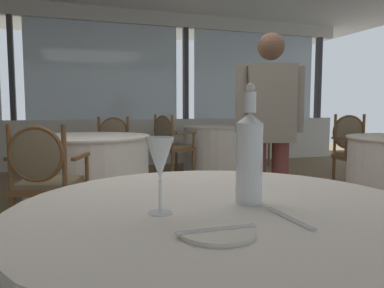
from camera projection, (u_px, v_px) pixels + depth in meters
name	position (u px, v px, depth m)	size (l,w,h in m)	color
ground_plane	(160.00, 248.00, 2.73)	(14.29, 14.29, 0.00)	#756047
window_wall_far	(106.00, 104.00, 6.52)	(9.57, 0.14, 2.80)	beige
side_plate	(217.00, 232.00, 0.82)	(0.17, 0.17, 0.01)	silver
butter_knife	(217.00, 229.00, 0.82)	(0.19, 0.02, 0.00)	silver
dinner_fork	(288.00, 218.00, 0.93)	(0.20, 0.02, 0.00)	silver
water_bottle	(249.00, 155.00, 1.08)	(0.08, 0.08, 0.35)	white
wine_glass	(160.00, 160.00, 0.96)	(0.08, 0.08, 0.20)	white
background_table_0	(88.00, 171.00, 3.89)	(1.32, 1.32, 0.76)	white
dining_chair_0_0	(112.00, 145.00, 4.95)	(0.63, 0.59, 0.93)	brown
dining_chair_0_1	(44.00, 175.00, 2.79)	(0.63, 0.59, 0.93)	brown
background_table_1	(218.00, 149.00, 6.10)	(1.19, 1.19, 0.76)	white
dining_chair_1_0	(257.00, 135.00, 6.75)	(0.60, 0.64, 0.95)	brown
dining_chair_1_1	(170.00, 141.00, 5.40)	(0.60, 0.64, 0.96)	brown
dining_chair_2_0	(353.00, 146.00, 4.73)	(0.60, 0.54, 0.97)	brown
diner_person_1	(269.00, 126.00, 2.80)	(0.52, 0.28, 1.60)	brown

